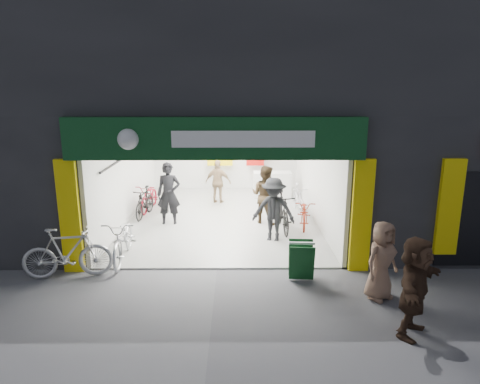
{
  "coord_description": "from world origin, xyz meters",
  "views": [
    {
      "loc": [
        0.46,
        -9.17,
        4.13
      ],
      "look_at": [
        0.55,
        1.5,
        1.48
      ],
      "focal_mm": 32.0,
      "sensor_mm": 36.0,
      "label": 1
    }
  ],
  "objects_px": {
    "bike_left_front": "(123,239)",
    "bike_right_front": "(283,211)",
    "sandwich_board": "(301,259)",
    "parked_bike": "(67,253)",
    "pedestrian_near": "(381,261)"
  },
  "relations": [
    {
      "from": "pedestrian_near",
      "to": "sandwich_board",
      "type": "bearing_deg",
      "value": 115.91
    },
    {
      "from": "bike_left_front",
      "to": "bike_right_front",
      "type": "distance_m",
      "value": 4.61
    },
    {
      "from": "bike_left_front",
      "to": "pedestrian_near",
      "type": "height_order",
      "value": "pedestrian_near"
    },
    {
      "from": "bike_left_front",
      "to": "parked_bike",
      "type": "height_order",
      "value": "parked_bike"
    },
    {
      "from": "bike_right_front",
      "to": "sandwich_board",
      "type": "relative_size",
      "value": 2.34
    },
    {
      "from": "bike_right_front",
      "to": "sandwich_board",
      "type": "xyz_separation_m",
      "value": [
        0.07,
        -3.25,
        -0.13
      ]
    },
    {
      "from": "bike_left_front",
      "to": "sandwich_board",
      "type": "distance_m",
      "value": 4.29
    },
    {
      "from": "pedestrian_near",
      "to": "bike_right_front",
      "type": "bearing_deg",
      "value": 77.49
    },
    {
      "from": "bike_left_front",
      "to": "bike_right_front",
      "type": "relative_size",
      "value": 1.07
    },
    {
      "from": "bike_right_front",
      "to": "sandwich_board",
      "type": "bearing_deg",
      "value": -92.24
    },
    {
      "from": "bike_right_front",
      "to": "parked_bike",
      "type": "relative_size",
      "value": 1.0
    },
    {
      "from": "pedestrian_near",
      "to": "sandwich_board",
      "type": "xyz_separation_m",
      "value": [
        -1.43,
        0.88,
        -0.35
      ]
    },
    {
      "from": "bike_left_front",
      "to": "bike_right_front",
      "type": "xyz_separation_m",
      "value": [
        4.08,
        2.15,
        0.04
      ]
    },
    {
      "from": "parked_bike",
      "to": "bike_left_front",
      "type": "bearing_deg",
      "value": -53.88
    },
    {
      "from": "parked_bike",
      "to": "pedestrian_near",
      "type": "height_order",
      "value": "pedestrian_near"
    }
  ]
}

